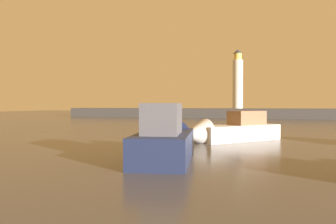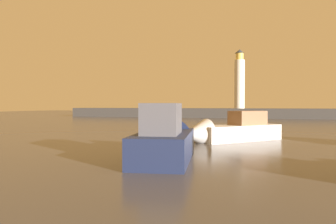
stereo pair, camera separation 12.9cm
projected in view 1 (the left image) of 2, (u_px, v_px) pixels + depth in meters
name	position (u px, v px, depth m)	size (l,w,h in m)	color
ground_plane	(236.00, 130.00, 36.55)	(220.00, 220.00, 0.00)	#4C4742
breakwater	(253.00, 113.00, 70.07)	(88.49, 5.50, 2.09)	#423F3D
lighthouse	(238.00, 81.00, 70.91)	(2.22, 2.22, 12.99)	silver
motorboat_1	(168.00, 139.00, 17.58)	(4.00, 8.67, 3.38)	#1E284C
motorboat_4	(227.00, 131.00, 25.24)	(7.64, 8.24, 2.81)	white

